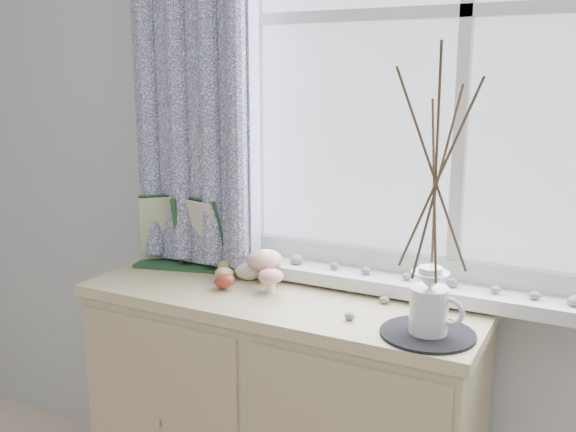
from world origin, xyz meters
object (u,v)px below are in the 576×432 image
object	(u,v)px
toadstool_cluster	(266,265)
twig_pitcher	(436,172)
sideboard	(280,424)
botanical_book	(175,233)

from	to	relation	value
toadstool_cluster	twig_pitcher	distance (m)	0.66
twig_pitcher	toadstool_cluster	bearing A→B (deg)	170.62
sideboard	botanical_book	size ratio (longest dim) A/B	3.32
botanical_book	toadstool_cluster	world-z (taller)	botanical_book
botanical_book	twig_pitcher	xyz separation A→B (m)	(0.89, -0.15, 0.29)
sideboard	botanical_book	world-z (taller)	botanical_book
twig_pitcher	botanical_book	bearing A→B (deg)	176.27
botanical_book	toadstool_cluster	distance (m)	0.35
sideboard	twig_pitcher	size ratio (longest dim) A/B	1.68
sideboard	twig_pitcher	xyz separation A→B (m)	(0.47, -0.10, 0.83)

